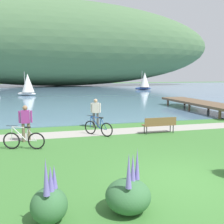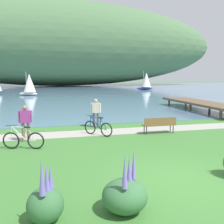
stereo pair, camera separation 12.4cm
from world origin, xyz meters
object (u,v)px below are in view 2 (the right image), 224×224
(bicycle_leaning_near_bench, at_px, (98,128))
(sailboat_nearest_to_shore, at_px, (146,81))
(person_on_the_grass, at_px, (25,121))
(sailboat_toward_hillside, at_px, (29,84))
(bicycle_beside_path, at_px, (23,140))
(person_at_shoreline, at_px, (96,111))
(park_bench_near_camera, at_px, (159,124))

(bicycle_leaning_near_bench, distance_m, sailboat_nearest_to_shore, 41.39)
(sailboat_nearest_to_shore, bearing_deg, person_on_the_grass, -119.09)
(bicycle_leaning_near_bench, bearing_deg, sailboat_toward_hillside, 100.66)
(person_on_the_grass, bearing_deg, bicycle_leaning_near_bench, 6.00)
(bicycle_beside_path, distance_m, person_at_shoreline, 5.29)
(bicycle_leaning_near_bench, xyz_separation_m, sailboat_toward_hillside, (-5.19, 27.58, 1.32))
(bicycle_beside_path, distance_m, person_on_the_grass, 1.39)
(bicycle_beside_path, xyz_separation_m, sailboat_toward_hillside, (-1.68, 29.21, 1.32))
(bicycle_beside_path, distance_m, sailboat_toward_hillside, 29.29)
(sailboat_nearest_to_shore, bearing_deg, bicycle_beside_path, -118.30)
(park_bench_near_camera, distance_m, person_at_shoreline, 3.86)
(sailboat_nearest_to_shore, bearing_deg, sailboat_toward_hillside, -156.50)
(park_bench_near_camera, relative_size, person_at_shoreline, 1.05)
(park_bench_near_camera, xyz_separation_m, sailboat_nearest_to_shore, (14.28, 37.83, 1.38))
(park_bench_near_camera, relative_size, bicycle_beside_path, 1.05)
(bicycle_beside_path, xyz_separation_m, person_at_shoreline, (3.78, 3.66, 0.58))
(bicycle_leaning_near_bench, bearing_deg, park_bench_near_camera, -6.44)
(bicycle_beside_path, height_order, sailboat_nearest_to_shore, sailboat_nearest_to_shore)
(bicycle_leaning_near_bench, distance_m, person_at_shoreline, 2.12)
(bicycle_beside_path, xyz_separation_m, sailboat_nearest_to_shore, (21.05, 39.10, 1.50))
(bicycle_beside_path, height_order, person_on_the_grass, person_on_the_grass)
(bicycle_leaning_near_bench, relative_size, person_at_shoreline, 0.79)
(bicycle_leaning_near_bench, height_order, bicycle_beside_path, same)
(bicycle_leaning_near_bench, relative_size, sailboat_toward_hillside, 0.38)
(person_at_shoreline, relative_size, sailboat_nearest_to_shore, 0.43)
(bicycle_leaning_near_bench, xyz_separation_m, bicycle_beside_path, (-3.51, -1.64, 0.00))
(bicycle_leaning_near_bench, height_order, sailboat_toward_hillside, sailboat_toward_hillside)
(bicycle_beside_path, height_order, sailboat_toward_hillside, sailboat_toward_hillside)
(bicycle_leaning_near_bench, bearing_deg, bicycle_beside_path, -155.02)
(sailboat_toward_hillside, bearing_deg, bicycle_beside_path, -86.71)
(bicycle_beside_path, bearing_deg, person_on_the_grass, 89.63)
(park_bench_near_camera, bearing_deg, sailboat_toward_hillside, 106.83)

